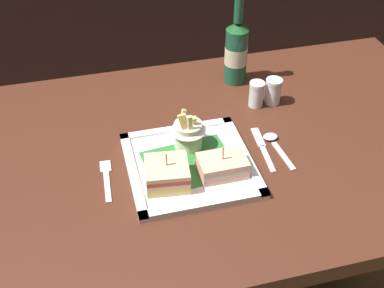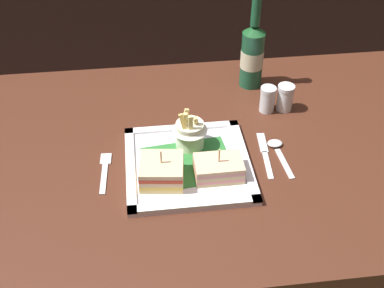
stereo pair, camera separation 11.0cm
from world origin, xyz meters
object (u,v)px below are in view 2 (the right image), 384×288
Objects in this scene: sandwich_half_left at (162,171)px; salt_shaker at (267,101)px; fries_cup at (190,130)px; pepper_shaker at (285,99)px; fork at (105,170)px; beer_bottle at (252,54)px; dining_table at (196,192)px; knife at (265,152)px; spoon at (277,149)px; sandwich_half_right at (219,168)px; square_plate at (188,165)px.

sandwich_half_left is 0.37m from salt_shaker.
pepper_shaker is (0.26, 0.13, -0.02)m from fries_cup.
fork is at bearing -156.24° from salt_shaker.
sandwich_half_left is 1.01× the size of fries_cup.
sandwich_half_left is at bearing -24.36° from fork.
dining_table is at bearing -125.50° from beer_bottle.
salt_shaker is at bearing -82.74° from beer_bottle.
salt_shaker is at bearing 180.00° from pepper_shaker.
sandwich_half_left is at bearing -126.61° from beer_bottle.
knife is 2.38× the size of salt_shaker.
fork is 0.36m from knife.
spoon is (0.03, 0.01, 0.00)m from knife.
sandwich_half_left is at bearing -140.39° from salt_shaker.
dining_table is 5.26× the size of beer_bottle.
fork reaches higher than dining_table.
sandwich_half_right reaches higher than dining_table.
fries_cup reaches higher than sandwich_half_right.
spoon is 0.17m from pepper_shaker.
fries_cup is 0.29m from pepper_shaker.
dining_table is 0.22m from sandwich_half_left.
salt_shaker is at bearing 55.26° from sandwich_half_right.
sandwich_half_right is 0.63× the size of knife.
pepper_shaker is at bearing 28.01° from dining_table.
dining_table is at bearing 171.44° from spoon.
beer_bottle is at bearing 116.04° from pepper_shaker.
square_plate is 2.10× the size of fork.
spoon is at bearing -8.56° from dining_table.
beer_bottle reaches higher than sandwich_half_right.
sandwich_half_left reaches higher than dining_table.
pepper_shaker is (0.24, 0.13, 0.17)m from dining_table.
fries_cup is 0.32m from beer_bottle.
sandwich_half_right is at bearing -112.17° from beer_bottle.
sandwich_half_left is 0.25m from knife.
knife is 0.19m from pepper_shaker.
spoon is at bearing -89.14° from beer_bottle.
pepper_shaker is at bearing 35.19° from square_plate.
sandwich_half_right is 1.51× the size of salt_shaker.
square_plate is 2.76× the size of fries_cup.
beer_bottle is 0.50m from fork.
dining_table is 13.87× the size of sandwich_half_left.
sandwich_half_left is (-0.06, -0.05, 0.03)m from square_plate.
beer_bottle is 1.63× the size of knife.
dining_table is at bearing 50.84° from sandwich_half_left.
salt_shaker reaches higher than knife.
dining_table is at bearing -7.37° from fries_cup.
fries_cup is 0.21m from fork.
sandwich_half_left is 0.45m from beer_bottle.
square_plate is 3.91× the size of pepper_shaker.
beer_bottle is at bearing 97.26° from salt_shaker.
sandwich_half_left is 1.43× the size of pepper_shaker.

